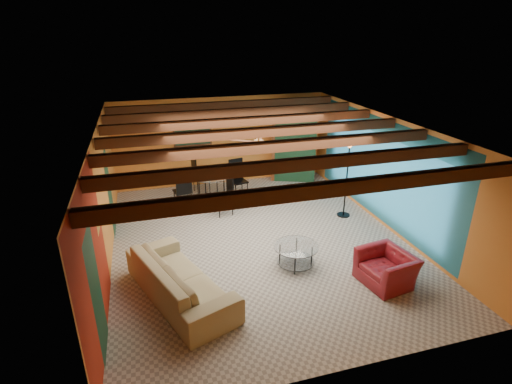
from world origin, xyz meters
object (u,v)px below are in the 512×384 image
object	(u,v)px
armoire	(292,146)
vase	(210,161)
armchair	(386,268)
potted_plant	(293,105)
dining_table	(211,184)
sofa	(180,279)
floor_lamp	(347,179)
coffee_table	(296,256)

from	to	relation	value
armoire	vase	world-z (taller)	armoire
armchair	armoire	bearing A→B (deg)	167.59
potted_plant	dining_table	bearing A→B (deg)	-156.88
sofa	vase	world-z (taller)	vase
armchair	vase	size ratio (longest dim) A/B	4.81
floor_lamp	vase	xyz separation A→B (m)	(-3.18, 1.81, 0.20)
coffee_table	vase	distance (m)	3.99
floor_lamp	vase	size ratio (longest dim) A/B	10.06
coffee_table	floor_lamp	size ratio (longest dim) A/B	0.45
sofa	armchair	bearing A→B (deg)	-119.87
vase	armchair	bearing A→B (deg)	-61.88
armoire	potted_plant	distance (m)	1.32
dining_table	floor_lamp	world-z (taller)	floor_lamp
floor_lamp	dining_table	bearing A→B (deg)	150.37
armchair	dining_table	xyz separation A→B (m)	(-2.54, 4.75, 0.24)
armchair	armoire	distance (m)	6.01
armchair	armoire	world-z (taller)	armoire
sofa	potted_plant	bearing A→B (deg)	-58.49
sofa	armchair	xyz separation A→B (m)	(3.86, -0.64, -0.07)
floor_lamp	armoire	bearing A→B (deg)	96.57
coffee_table	potted_plant	distance (m)	5.66
coffee_table	vase	xyz separation A→B (m)	(-1.08, 3.71, 0.99)
dining_table	vase	world-z (taller)	vase
sofa	floor_lamp	bearing A→B (deg)	-83.48
sofa	dining_table	distance (m)	4.32
dining_table	vase	size ratio (longest dim) A/B	10.58
sofa	potted_plant	distance (m)	7.05
armoire	potted_plant	bearing A→B (deg)	0.00
dining_table	armoire	distance (m)	3.13
armchair	floor_lamp	size ratio (longest dim) A/B	0.48
potted_plant	vase	xyz separation A→B (m)	(-2.84, -1.21, -1.18)
armchair	potted_plant	bearing A→B (deg)	167.59
dining_table	floor_lamp	distance (m)	3.69
coffee_table	dining_table	world-z (taller)	dining_table
sofa	dining_table	size ratio (longest dim) A/B	1.22
dining_table	armoire	size ratio (longest dim) A/B	1.00
dining_table	potted_plant	bearing A→B (deg)	23.12
sofa	dining_table	world-z (taller)	dining_table
sofa	armoire	xyz separation A→B (m)	(4.16, 5.32, 0.70)
sofa	vase	xyz separation A→B (m)	(1.33, 4.10, 0.84)
vase	armoire	bearing A→B (deg)	23.12
armchair	coffee_table	world-z (taller)	armchair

